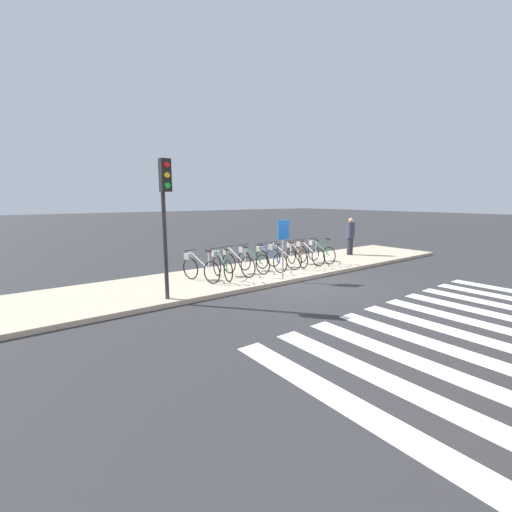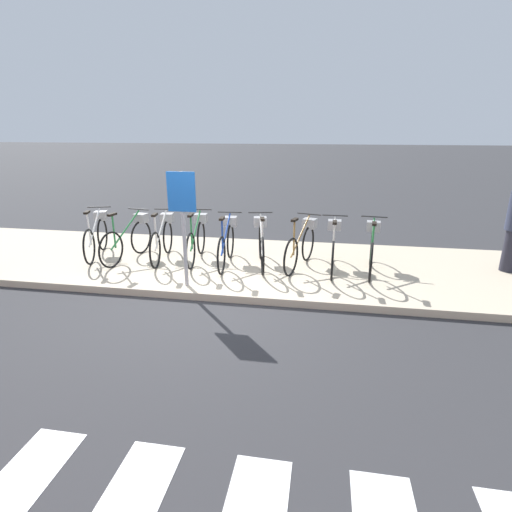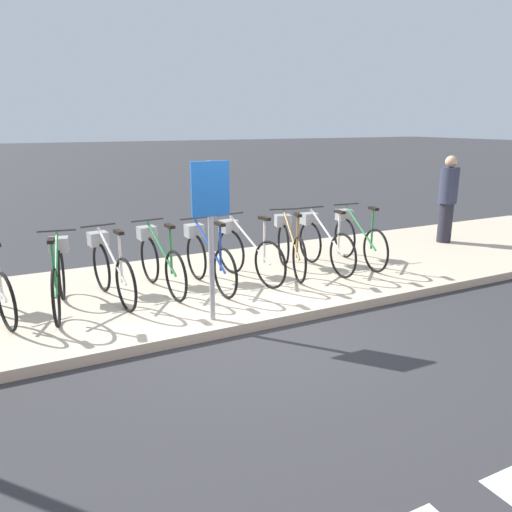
% 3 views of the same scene
% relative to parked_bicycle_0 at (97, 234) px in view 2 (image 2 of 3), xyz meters
% --- Properties ---
extents(ground_plane, '(120.00, 120.00, 0.00)m').
position_rel_parked_bicycle_0_xyz_m(ground_plane, '(2.67, -1.54, -0.55)').
color(ground_plane, '#2D2D30').
extents(sidewalk, '(17.31, 3.22, 0.12)m').
position_rel_parked_bicycle_0_xyz_m(sidewalk, '(2.67, 0.07, -0.49)').
color(sidewalk, '#B7A88E').
rests_on(sidewalk, ground_plane).
extents(parked_bicycle_0, '(0.57, 1.55, 0.98)m').
position_rel_parked_bicycle_0_xyz_m(parked_bicycle_0, '(0.00, 0.00, 0.00)').
color(parked_bicycle_0, black).
rests_on(parked_bicycle_0, sidewalk).
extents(parked_bicycle_1, '(0.46, 1.58, 0.98)m').
position_rel_parked_bicycle_0_xyz_m(parked_bicycle_1, '(0.74, -0.09, 0.00)').
color(parked_bicycle_1, black).
rests_on(parked_bicycle_1, sidewalk).
extents(parked_bicycle_2, '(0.46, 1.59, 0.98)m').
position_rel_parked_bicycle_0_xyz_m(parked_bicycle_2, '(1.37, 0.02, 0.00)').
color(parked_bicycle_2, black).
rests_on(parked_bicycle_2, sidewalk).
extents(parked_bicycle_3, '(0.46, 1.59, 0.98)m').
position_rel_parked_bicycle_0_xyz_m(parked_bicycle_3, '(2.03, 0.09, 0.00)').
color(parked_bicycle_3, black).
rests_on(parked_bicycle_3, sidewalk).
extents(parked_bicycle_4, '(0.46, 1.60, 0.98)m').
position_rel_parked_bicycle_0_xyz_m(parked_bicycle_4, '(2.66, -0.08, 0.00)').
color(parked_bicycle_4, black).
rests_on(parked_bicycle_4, sidewalk).
extents(parked_bicycle_5, '(0.50, 1.57, 0.98)m').
position_rel_parked_bicycle_0_xyz_m(parked_bicycle_5, '(3.29, 0.00, 0.00)').
color(parked_bicycle_5, black).
rests_on(parked_bicycle_5, sidewalk).
extents(parked_bicycle_6, '(0.58, 1.55, 0.98)m').
position_rel_parked_bicycle_0_xyz_m(parked_bicycle_6, '(4.04, 0.02, 0.00)').
color(parked_bicycle_6, black).
rests_on(parked_bicycle_6, sidewalk).
extents(parked_bicycle_7, '(0.46, 1.60, 0.98)m').
position_rel_parked_bicycle_0_xyz_m(parked_bicycle_7, '(4.60, -0.04, 0.00)').
color(parked_bicycle_7, black).
rests_on(parked_bicycle_7, sidewalk).
extents(parked_bicycle_8, '(0.46, 1.59, 0.98)m').
position_rel_parked_bicycle_0_xyz_m(parked_bicycle_8, '(5.27, -0.03, 0.00)').
color(parked_bicycle_8, black).
rests_on(parked_bicycle_8, sidewalk).
extents(sign_post, '(0.44, 0.07, 1.82)m').
position_rel_parked_bicycle_0_xyz_m(sign_post, '(2.27, -1.26, 0.81)').
color(sign_post, '#99999E').
rests_on(sign_post, sidewalk).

